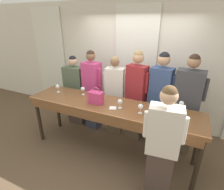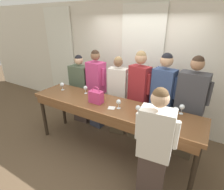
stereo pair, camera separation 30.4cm
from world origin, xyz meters
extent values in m
plane|color=brown|center=(0.00, 0.00, 0.00)|extent=(18.00, 18.00, 0.00)
cube|color=silver|center=(0.00, 1.40, 1.40)|extent=(12.00, 0.06, 2.80)
cube|color=white|center=(-2.49, 1.33, 1.34)|extent=(0.96, 0.03, 2.69)
cube|color=white|center=(0.00, 1.33, 1.34)|extent=(0.96, 0.03, 2.69)
cube|color=brown|center=(0.00, 0.00, 0.98)|extent=(3.12, 0.71, 0.06)
cube|color=brown|center=(0.00, -0.34, 0.89)|extent=(2.99, 0.03, 0.12)
cylinder|color=#2D2319|center=(-1.48, -0.28, 0.48)|extent=(0.07, 0.07, 0.95)
cylinder|color=#2D2319|center=(1.48, -0.28, 0.48)|extent=(0.07, 0.07, 0.95)
cylinder|color=#2D2319|center=(-1.48, 0.28, 0.48)|extent=(0.07, 0.07, 0.95)
cylinder|color=#2D2319|center=(1.48, 0.28, 0.48)|extent=(0.07, 0.07, 0.95)
cylinder|color=black|center=(0.87, 0.01, 1.11)|extent=(0.07, 0.07, 0.19)
cone|color=black|center=(0.87, 0.01, 1.23)|extent=(0.07, 0.07, 0.04)
cylinder|color=black|center=(0.87, 0.01, 1.29)|extent=(0.03, 0.03, 0.07)
cylinder|color=beige|center=(0.87, 0.01, 1.10)|extent=(0.08, 0.08, 0.08)
cube|color=#C63870|center=(-0.25, -0.06, 1.12)|extent=(0.24, 0.14, 0.22)
torus|color=#C63870|center=(-0.25, -0.06, 1.24)|extent=(0.16, 0.01, 0.16)
cylinder|color=white|center=(0.20, -0.05, 1.02)|extent=(0.07, 0.07, 0.00)
cylinder|color=white|center=(0.20, -0.05, 1.06)|extent=(0.01, 0.01, 0.08)
sphere|color=white|center=(0.20, -0.05, 1.13)|extent=(0.08, 0.08, 0.08)
cylinder|color=white|center=(-0.67, 0.18, 1.02)|extent=(0.07, 0.07, 0.00)
cylinder|color=white|center=(-0.67, 0.18, 1.06)|extent=(0.01, 0.01, 0.08)
sphere|color=white|center=(-0.67, 0.18, 1.13)|extent=(0.08, 0.08, 0.08)
cylinder|color=white|center=(1.13, 0.29, 1.02)|extent=(0.07, 0.07, 0.00)
cylinder|color=white|center=(1.13, 0.29, 1.06)|extent=(0.01, 0.01, 0.08)
sphere|color=white|center=(1.13, 0.29, 1.13)|extent=(0.08, 0.08, 0.08)
sphere|color=maroon|center=(1.13, 0.29, 1.12)|extent=(0.05, 0.05, 0.05)
cylinder|color=white|center=(1.07, 0.15, 1.02)|extent=(0.07, 0.07, 0.00)
cylinder|color=white|center=(1.07, 0.15, 1.06)|extent=(0.01, 0.01, 0.08)
sphere|color=white|center=(1.07, 0.15, 1.13)|extent=(0.08, 0.08, 0.08)
sphere|color=maroon|center=(1.07, 0.15, 1.12)|extent=(0.05, 0.05, 0.05)
cylinder|color=white|center=(-1.21, 0.08, 1.02)|extent=(0.07, 0.07, 0.00)
cylinder|color=white|center=(-1.21, 0.08, 1.06)|extent=(0.01, 0.01, 0.08)
sphere|color=white|center=(-1.21, 0.08, 1.13)|extent=(0.08, 0.08, 0.08)
sphere|color=maroon|center=(-1.21, 0.08, 1.12)|extent=(0.05, 0.05, 0.05)
cylinder|color=white|center=(0.56, -0.09, 1.02)|extent=(0.07, 0.07, 0.00)
cylinder|color=white|center=(0.56, -0.09, 1.06)|extent=(0.01, 0.01, 0.08)
sphere|color=white|center=(0.56, -0.09, 1.13)|extent=(0.08, 0.08, 0.08)
cube|color=white|center=(0.10, -0.11, 1.02)|extent=(0.15, 0.15, 0.00)
cube|color=#473833|center=(-1.20, 0.63, 0.39)|extent=(0.40, 0.25, 0.79)
cube|color=#4C5B47|center=(-1.20, 0.63, 1.10)|extent=(0.47, 0.29, 0.63)
sphere|color=#DBAD89|center=(-1.20, 0.63, 1.54)|extent=(0.19, 0.19, 0.19)
sphere|color=black|center=(-1.20, 0.63, 1.58)|extent=(0.17, 0.17, 0.17)
cylinder|color=#4C5B47|center=(-0.95, 0.64, 1.15)|extent=(0.07, 0.07, 0.34)
cylinder|color=#4C5B47|center=(-1.45, 0.62, 1.15)|extent=(0.07, 0.07, 0.34)
cube|color=#383D51|center=(-0.74, 0.63, 0.43)|extent=(0.33, 0.26, 0.87)
cube|color=#C63D7A|center=(-0.74, 0.63, 1.21)|extent=(0.38, 0.31, 0.69)
sphere|color=brown|center=(-0.74, 0.63, 1.69)|extent=(0.20, 0.20, 0.20)
sphere|color=#332319|center=(-0.74, 0.63, 1.72)|extent=(0.17, 0.17, 0.17)
cylinder|color=#C63D7A|center=(-0.54, 0.61, 1.26)|extent=(0.08, 0.08, 0.38)
cylinder|color=#C63D7A|center=(-0.93, 0.65, 1.26)|extent=(0.08, 0.08, 0.38)
cube|color=brown|center=(-0.19, 0.63, 0.42)|extent=(0.35, 0.23, 0.83)
cube|color=silver|center=(-0.19, 0.63, 1.16)|extent=(0.41, 0.28, 0.66)
sphere|color=brown|center=(-0.19, 0.63, 1.62)|extent=(0.18, 0.18, 0.18)
sphere|color=#93754C|center=(-0.19, 0.63, 1.65)|extent=(0.16, 0.16, 0.16)
cylinder|color=silver|center=(0.02, 0.66, 1.21)|extent=(0.08, 0.08, 0.36)
cylinder|color=silver|center=(-0.40, 0.59, 1.21)|extent=(0.08, 0.08, 0.36)
cube|color=brown|center=(0.27, 0.63, 0.44)|extent=(0.36, 0.26, 0.89)
cube|color=maroon|center=(0.27, 0.63, 1.24)|extent=(0.43, 0.30, 0.70)
sphere|color=tan|center=(0.27, 0.63, 1.74)|extent=(0.22, 0.22, 0.22)
sphere|color=#93754C|center=(0.27, 0.63, 1.78)|extent=(0.19, 0.19, 0.19)
cylinder|color=maroon|center=(0.48, 0.58, 1.29)|extent=(0.09, 0.09, 0.39)
cylinder|color=maroon|center=(0.07, 0.68, 1.29)|extent=(0.09, 0.09, 0.39)
cube|color=#383D51|center=(0.73, 0.63, 0.45)|extent=(0.35, 0.26, 0.89)
cube|color=#334775|center=(0.73, 0.63, 1.25)|extent=(0.41, 0.31, 0.71)
sphere|color=tan|center=(0.73, 0.63, 1.74)|extent=(0.22, 0.22, 0.22)
sphere|color=black|center=(0.73, 0.63, 1.78)|extent=(0.19, 0.19, 0.19)
cylinder|color=#334775|center=(0.94, 0.60, 1.30)|extent=(0.08, 0.08, 0.39)
cylinder|color=#334775|center=(0.52, 0.66, 1.30)|extent=(0.08, 0.08, 0.39)
cube|color=brown|center=(1.21, 0.63, 0.45)|extent=(0.41, 0.26, 0.90)
cube|color=#3D3D42|center=(1.21, 0.63, 1.25)|extent=(0.48, 0.30, 0.71)
sphere|color=#9E7051|center=(1.21, 0.63, 1.75)|extent=(0.21, 0.21, 0.21)
sphere|color=#332319|center=(1.21, 0.63, 1.78)|extent=(0.18, 0.18, 0.18)
cylinder|color=#3D3D42|center=(1.45, 0.61, 1.30)|extent=(0.08, 0.08, 0.39)
cylinder|color=#3D3D42|center=(0.96, 0.65, 1.30)|extent=(0.08, 0.08, 0.39)
cube|color=#473833|center=(1.00, -0.60, 0.41)|extent=(0.36, 0.23, 0.81)
cube|color=silver|center=(1.00, -0.60, 1.13)|extent=(0.42, 0.27, 0.64)
sphere|color=#DBAD89|center=(1.00, -0.60, 1.59)|extent=(0.20, 0.20, 0.20)
sphere|color=brown|center=(1.00, -0.60, 1.63)|extent=(0.18, 0.18, 0.18)
cylinder|color=silver|center=(0.78, -0.62, 1.18)|extent=(0.08, 0.08, 0.35)
cylinder|color=silver|center=(1.22, -0.58, 1.18)|extent=(0.08, 0.08, 0.35)
cylinder|color=#935B3D|center=(-2.09, 1.09, 0.13)|extent=(0.27, 0.27, 0.25)
ellipsoid|color=#38753D|center=(-2.09, 1.09, 0.42)|extent=(0.25, 0.25, 0.36)
camera|label=1|loc=(1.16, -2.47, 2.37)|focal=28.00mm
camera|label=2|loc=(1.43, -2.33, 2.37)|focal=28.00mm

